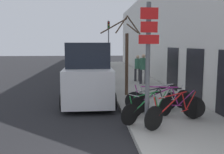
{
  "coord_description": "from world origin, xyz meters",
  "views": [
    {
      "loc": [
        -0.09,
        -3.6,
        2.51
      ],
      "look_at": [
        0.7,
        5.66,
        1.28
      ],
      "focal_mm": 40.0,
      "sensor_mm": 36.0,
      "label": 1
    }
  ],
  "objects_px": {
    "bicycle_1": "(149,108)",
    "parked_car_3": "(89,59)",
    "bicycle_2": "(163,103)",
    "street_tree": "(126,57)",
    "bicycle_3": "(154,102)",
    "bicycle_4": "(162,99)",
    "parked_car_1": "(90,69)",
    "parked_car_0": "(88,76)",
    "traffic_light": "(109,38)",
    "bicycle_0": "(176,111)",
    "pedestrian_far": "(143,67)",
    "parked_car_2": "(89,62)",
    "signpost": "(148,62)",
    "pedestrian_near": "(138,66)"
  },
  "relations": [
    {
      "from": "bicycle_0",
      "to": "street_tree",
      "type": "relative_size",
      "value": 0.59
    },
    {
      "from": "parked_car_2",
      "to": "traffic_light",
      "type": "distance_m",
      "value": 2.9
    },
    {
      "from": "parked_car_2",
      "to": "parked_car_3",
      "type": "distance_m",
      "value": 5.43
    },
    {
      "from": "bicycle_2",
      "to": "bicycle_4",
      "type": "distance_m",
      "value": 0.59
    },
    {
      "from": "bicycle_2",
      "to": "bicycle_4",
      "type": "height_order",
      "value": "bicycle_2"
    },
    {
      "from": "signpost",
      "to": "bicycle_1",
      "type": "height_order",
      "value": "signpost"
    },
    {
      "from": "parked_car_2",
      "to": "parked_car_3",
      "type": "relative_size",
      "value": 0.97
    },
    {
      "from": "parked_car_1",
      "to": "traffic_light",
      "type": "relative_size",
      "value": 0.95
    },
    {
      "from": "bicycle_1",
      "to": "parked_car_3",
      "type": "height_order",
      "value": "parked_car_3"
    },
    {
      "from": "parked_car_3",
      "to": "traffic_light",
      "type": "distance_m",
      "value": 5.12
    },
    {
      "from": "signpost",
      "to": "pedestrian_near",
      "type": "distance_m",
      "value": 9.13
    },
    {
      "from": "bicycle_2",
      "to": "street_tree",
      "type": "height_order",
      "value": "street_tree"
    },
    {
      "from": "bicycle_4",
      "to": "parked_car_3",
      "type": "bearing_deg",
      "value": -9.51
    },
    {
      "from": "bicycle_3",
      "to": "parked_car_3",
      "type": "relative_size",
      "value": 0.43
    },
    {
      "from": "bicycle_1",
      "to": "parked_car_1",
      "type": "distance_m",
      "value": 8.55
    },
    {
      "from": "bicycle_0",
      "to": "pedestrian_far",
      "type": "height_order",
      "value": "pedestrian_far"
    },
    {
      "from": "signpost",
      "to": "parked_car_3",
      "type": "height_order",
      "value": "signpost"
    },
    {
      "from": "signpost",
      "to": "street_tree",
      "type": "relative_size",
      "value": 0.95
    },
    {
      "from": "parked_car_0",
      "to": "traffic_light",
      "type": "distance_m",
      "value": 12.29
    },
    {
      "from": "bicycle_2",
      "to": "bicycle_4",
      "type": "xyz_separation_m",
      "value": [
        0.15,
        0.57,
        -0.02
      ]
    },
    {
      "from": "parked_car_1",
      "to": "pedestrian_far",
      "type": "height_order",
      "value": "parked_car_1"
    },
    {
      "from": "bicycle_4",
      "to": "pedestrian_far",
      "type": "height_order",
      "value": "pedestrian_far"
    },
    {
      "from": "bicycle_0",
      "to": "parked_car_1",
      "type": "height_order",
      "value": "parked_car_1"
    },
    {
      "from": "parked_car_1",
      "to": "traffic_light",
      "type": "height_order",
      "value": "traffic_light"
    },
    {
      "from": "parked_car_0",
      "to": "parked_car_3",
      "type": "height_order",
      "value": "parked_car_0"
    },
    {
      "from": "bicycle_2",
      "to": "parked_car_1",
      "type": "height_order",
      "value": "parked_car_1"
    },
    {
      "from": "parked_car_2",
      "to": "traffic_light",
      "type": "bearing_deg",
      "value": 30.35
    },
    {
      "from": "parked_car_0",
      "to": "traffic_light",
      "type": "relative_size",
      "value": 0.95
    },
    {
      "from": "bicycle_4",
      "to": "signpost",
      "type": "bearing_deg",
      "value": 133.76
    },
    {
      "from": "signpost",
      "to": "bicycle_0",
      "type": "height_order",
      "value": "signpost"
    },
    {
      "from": "bicycle_3",
      "to": "pedestrian_near",
      "type": "distance_m",
      "value": 7.54
    },
    {
      "from": "bicycle_0",
      "to": "parked_car_0",
      "type": "xyz_separation_m",
      "value": [
        -2.6,
        3.65,
        0.6
      ]
    },
    {
      "from": "bicycle_2",
      "to": "bicycle_3",
      "type": "bearing_deg",
      "value": 65.13
    },
    {
      "from": "traffic_light",
      "to": "signpost",
      "type": "bearing_deg",
      "value": -90.19
    },
    {
      "from": "bicycle_4",
      "to": "traffic_light",
      "type": "xyz_separation_m",
      "value": [
        -0.91,
        14.11,
        2.48
      ]
    },
    {
      "from": "bicycle_2",
      "to": "parked_car_3",
      "type": "distance_m",
      "value": 19.19
    },
    {
      "from": "parked_car_1",
      "to": "parked_car_2",
      "type": "xyz_separation_m",
      "value": [
        -0.13,
        5.78,
        0.04
      ]
    },
    {
      "from": "pedestrian_near",
      "to": "parked_car_1",
      "type": "bearing_deg",
      "value": 164.56
    },
    {
      "from": "bicycle_0",
      "to": "bicycle_4",
      "type": "bearing_deg",
      "value": -32.94
    },
    {
      "from": "bicycle_1",
      "to": "traffic_light",
      "type": "height_order",
      "value": "traffic_light"
    },
    {
      "from": "bicycle_1",
      "to": "bicycle_4",
      "type": "relative_size",
      "value": 0.81
    },
    {
      "from": "bicycle_3",
      "to": "parked_car_1",
      "type": "xyz_separation_m",
      "value": [
        -2.19,
        7.53,
        0.45
      ]
    },
    {
      "from": "parked_car_0",
      "to": "pedestrian_near",
      "type": "relative_size",
      "value": 2.58
    },
    {
      "from": "bicycle_3",
      "to": "street_tree",
      "type": "distance_m",
      "value": 3.5
    },
    {
      "from": "bicycle_0",
      "to": "pedestrian_far",
      "type": "distance_m",
      "value": 7.65
    },
    {
      "from": "bicycle_3",
      "to": "street_tree",
      "type": "bearing_deg",
      "value": -21.65
    },
    {
      "from": "bicycle_1",
      "to": "parked_car_2",
      "type": "distance_m",
      "value": 14.26
    },
    {
      "from": "bicycle_3",
      "to": "bicycle_4",
      "type": "height_order",
      "value": "bicycle_4"
    },
    {
      "from": "signpost",
      "to": "bicycle_1",
      "type": "distance_m",
      "value": 1.66
    },
    {
      "from": "bicycle_1",
      "to": "parked_car_3",
      "type": "distance_m",
      "value": 19.65
    }
  ]
}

